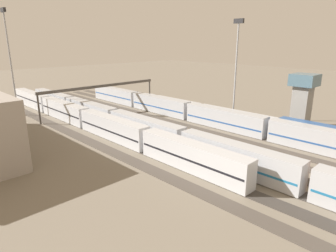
{
  "coord_description": "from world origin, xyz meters",
  "views": [
    {
      "loc": [
        -51.38,
        48.58,
        21.88
      ],
      "look_at": [
        -3.68,
        1.99,
        2.5
      ],
      "focal_mm": 31.47,
      "sensor_mm": 36.0,
      "label": 1
    }
  ],
  "objects_px": {
    "train_on_track_5": "(145,129)",
    "signal_gantry": "(101,88)",
    "train_on_track_6": "(86,118)",
    "light_mast_1": "(9,50)",
    "train_on_track_1": "(189,111)",
    "train_on_track_0": "(227,116)",
    "control_tower": "(303,97)",
    "light_mast_0": "(237,58)"
  },
  "relations": [
    {
      "from": "light_mast_0",
      "to": "light_mast_1",
      "type": "distance_m",
      "value": 64.35
    },
    {
      "from": "light_mast_1",
      "to": "control_tower",
      "type": "relative_size",
      "value": 2.21
    },
    {
      "from": "train_on_track_0",
      "to": "train_on_track_6",
      "type": "xyz_separation_m",
      "value": [
        22.83,
        30.0,
        0.51
      ]
    },
    {
      "from": "train_on_track_1",
      "to": "train_on_track_5",
      "type": "xyz_separation_m",
      "value": [
        -4.5,
        20.0,
        -0.0
      ]
    },
    {
      "from": "light_mast_0",
      "to": "control_tower",
      "type": "distance_m",
      "value": 19.74
    },
    {
      "from": "train_on_track_6",
      "to": "light_mast_1",
      "type": "xyz_separation_m",
      "value": [
        26.8,
        7.98,
        16.58
      ]
    },
    {
      "from": "train_on_track_1",
      "to": "train_on_track_0",
      "type": "bearing_deg",
      "value": -152.6
    },
    {
      "from": "train_on_track_5",
      "to": "light_mast_0",
      "type": "relative_size",
      "value": 4.37
    },
    {
      "from": "train_on_track_1",
      "to": "signal_gantry",
      "type": "distance_m",
      "value": 28.59
    },
    {
      "from": "train_on_track_6",
      "to": "light_mast_1",
      "type": "relative_size",
      "value": 3.12
    },
    {
      "from": "train_on_track_6",
      "to": "light_mast_0",
      "type": "xyz_separation_m",
      "value": [
        -22.09,
        -33.83,
        14.82
      ]
    },
    {
      "from": "train_on_track_1",
      "to": "train_on_track_5",
      "type": "bearing_deg",
      "value": 102.68
    },
    {
      "from": "train_on_track_0",
      "to": "train_on_track_5",
      "type": "relative_size",
      "value": 0.55
    },
    {
      "from": "train_on_track_0",
      "to": "light_mast_0",
      "type": "height_order",
      "value": "light_mast_0"
    },
    {
      "from": "train_on_track_1",
      "to": "light_mast_0",
      "type": "bearing_deg",
      "value": -135.23
    },
    {
      "from": "signal_gantry",
      "to": "light_mast_1",
      "type": "bearing_deg",
      "value": 54.16
    },
    {
      "from": "train_on_track_6",
      "to": "signal_gantry",
      "type": "distance_m",
      "value": 18.07
    },
    {
      "from": "signal_gantry",
      "to": "train_on_track_0",
      "type": "bearing_deg",
      "value": -153.33
    },
    {
      "from": "train_on_track_1",
      "to": "train_on_track_5",
      "type": "height_order",
      "value": "same"
    },
    {
      "from": "control_tower",
      "to": "train_on_track_1",
      "type": "bearing_deg",
      "value": 32.08
    },
    {
      "from": "train_on_track_0",
      "to": "light_mast_1",
      "type": "relative_size",
      "value": 2.17
    },
    {
      "from": "train_on_track_6",
      "to": "train_on_track_5",
      "type": "relative_size",
      "value": 0.8
    },
    {
      "from": "light_mast_1",
      "to": "signal_gantry",
      "type": "distance_m",
      "value": 27.74
    },
    {
      "from": "light_mast_0",
      "to": "control_tower",
      "type": "height_order",
      "value": "light_mast_0"
    },
    {
      "from": "train_on_track_1",
      "to": "control_tower",
      "type": "relative_size",
      "value": 6.89
    },
    {
      "from": "signal_gantry",
      "to": "control_tower",
      "type": "distance_m",
      "value": 57.45
    },
    {
      "from": "light_mast_1",
      "to": "train_on_track_0",
      "type": "bearing_deg",
      "value": -142.58
    },
    {
      "from": "light_mast_0",
      "to": "control_tower",
      "type": "relative_size",
      "value": 1.98
    },
    {
      "from": "train_on_track_6",
      "to": "train_on_track_5",
      "type": "bearing_deg",
      "value": -164.21
    },
    {
      "from": "train_on_track_5",
      "to": "signal_gantry",
      "type": "distance_m",
      "value": 31.05
    },
    {
      "from": "train_on_track_5",
      "to": "signal_gantry",
      "type": "height_order",
      "value": "signal_gantry"
    },
    {
      "from": "control_tower",
      "to": "train_on_track_5",
      "type": "bearing_deg",
      "value": 60.19
    },
    {
      "from": "train_on_track_6",
      "to": "light_mast_1",
      "type": "height_order",
      "value": "light_mast_1"
    },
    {
      "from": "train_on_track_5",
      "to": "control_tower",
      "type": "relative_size",
      "value": 8.64
    },
    {
      "from": "train_on_track_0",
      "to": "light_mast_0",
      "type": "xyz_separation_m",
      "value": [
        0.74,
        -3.83,
        15.34
      ]
    },
    {
      "from": "train_on_track_6",
      "to": "light_mast_0",
      "type": "bearing_deg",
      "value": -123.14
    },
    {
      "from": "control_tower",
      "to": "signal_gantry",
      "type": "bearing_deg",
      "value": 29.3
    },
    {
      "from": "train_on_track_1",
      "to": "train_on_track_0",
      "type": "height_order",
      "value": "train_on_track_1"
    },
    {
      "from": "train_on_track_1",
      "to": "train_on_track_6",
      "type": "height_order",
      "value": "same"
    },
    {
      "from": "train_on_track_1",
      "to": "signal_gantry",
      "type": "xyz_separation_m",
      "value": [
        25.19,
        12.5,
        5.14
      ]
    },
    {
      "from": "train_on_track_0",
      "to": "signal_gantry",
      "type": "height_order",
      "value": "signal_gantry"
    },
    {
      "from": "train_on_track_1",
      "to": "control_tower",
      "type": "distance_m",
      "value": 29.9
    }
  ]
}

